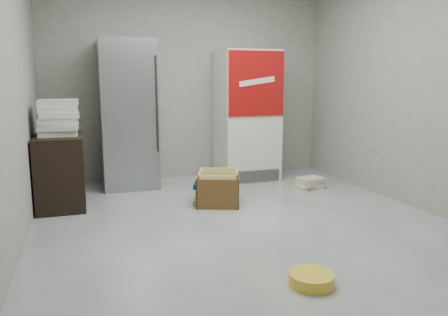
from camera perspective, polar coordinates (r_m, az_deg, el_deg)
name	(u,v)px	position (r m, az deg, el deg)	size (l,w,h in m)	color
ground	(252,230)	(4.18, 3.63, -9.37)	(5.00, 5.00, 0.00)	#B0B1AC
room_shell	(254,33)	(3.96, 3.93, 15.94)	(4.04, 5.04, 2.82)	#A29C92
steel_fridge	(128,115)	(5.84, -12.41, 5.53)	(0.70, 0.72, 1.90)	#97999E
coke_cooler	(247,115)	(6.21, 3.00, 5.59)	(0.80, 0.73, 1.80)	silver
wood_shelf	(61,171)	(5.17, -20.57, -1.62)	(0.50, 0.80, 0.80)	black
supply_box_stack	(58,118)	(5.08, -20.82, 4.96)	(0.43, 0.43, 0.39)	silver
phonebook_stack_main	(209,191)	(4.95, -1.97, -4.35)	(0.40, 0.36, 0.31)	#957452
phonebook_stack_side	(310,183)	(5.82, 11.16, -3.22)	(0.38, 0.33, 0.14)	#C1AE90
cardboard_box	(218,191)	(4.98, -0.74, -4.28)	(0.60, 0.60, 0.38)	yellow
bucket_lid	(312,279)	(3.18, 11.37, -15.25)	(0.32, 0.32, 0.08)	yellow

